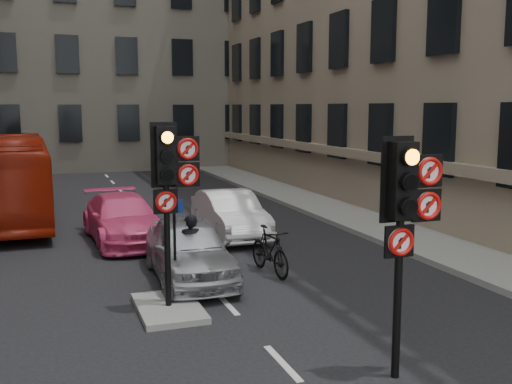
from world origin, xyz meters
TOP-DOWN VIEW (x-y plane):
  - pavement_right at (7.20, 12.00)m, footprint 3.00×50.00m
  - centre_island at (-1.20, 5.00)m, footprint 1.20×2.00m
  - building_far at (0.00, 38.00)m, footprint 30.00×14.00m
  - signal_near at (1.49, 0.99)m, footprint 0.91×0.40m
  - signal_far at (-1.11, 4.99)m, footprint 0.91×0.40m
  - car_silver at (-0.31, 7.00)m, footprint 1.87×4.29m
  - car_white at (1.95, 11.14)m, footprint 1.49×4.25m
  - car_pink at (-1.24, 11.54)m, footprint 2.22×4.87m
  - bus_red at (-4.50, 16.56)m, footprint 2.64×10.63m
  - motorcycle at (1.61, 6.79)m, footprint 0.73×1.95m
  - motorcyclist at (-0.37, 6.61)m, footprint 0.60×0.41m
  - info_sign at (-0.90, 5.73)m, footprint 0.34×0.10m

SIDE VIEW (x-z plane):
  - centre_island at x=-1.20m, z-range 0.00..0.12m
  - pavement_right at x=7.20m, z-range 0.00..0.16m
  - motorcycle at x=1.61m, z-range 0.00..1.14m
  - car_pink at x=-1.24m, z-range 0.00..1.38m
  - car_white at x=1.95m, z-range 0.00..1.40m
  - car_silver at x=-0.31m, z-range 0.00..1.44m
  - motorcyclist at x=-0.37m, z-range 0.00..1.60m
  - info_sign at x=-0.90m, z-range 0.41..2.38m
  - bus_red at x=-4.50m, z-range 0.00..2.95m
  - signal_near at x=1.49m, z-range 0.79..4.37m
  - signal_far at x=-1.11m, z-range 0.91..4.49m
  - building_far at x=0.00m, z-range 0.00..20.00m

